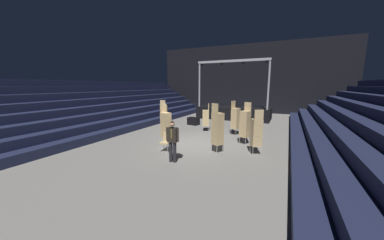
{
  "coord_description": "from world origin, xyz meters",
  "views": [
    {
      "loc": [
        4.73,
        -10.03,
        3.22
      ],
      "look_at": [
        0.19,
        -0.51,
        1.4
      ],
      "focal_mm": 18.89,
      "sensor_mm": 36.0,
      "label": 1
    }
  ],
  "objects_px": {
    "chair_stack_rear_right": "(206,117)",
    "equipment_road_case": "(193,121)",
    "stage_riser": "(234,112)",
    "man_with_tie": "(172,139)",
    "chair_stack_mid_left": "(217,128)",
    "chair_stack_mid_centre": "(166,125)",
    "chair_stack_front_left": "(245,123)",
    "loose_chair_near_man": "(166,141)",
    "chair_stack_mid_right": "(235,118)",
    "chair_stack_front_right": "(256,132)",
    "chair_stack_rear_left": "(164,114)"
  },
  "relations": [
    {
      "from": "man_with_tie",
      "to": "chair_stack_mid_left",
      "type": "height_order",
      "value": "chair_stack_mid_left"
    },
    {
      "from": "chair_stack_rear_left",
      "to": "equipment_road_case",
      "type": "bearing_deg",
      "value": 44.51
    },
    {
      "from": "chair_stack_front_right",
      "to": "chair_stack_rear_right",
      "type": "xyz_separation_m",
      "value": [
        -3.93,
        3.51,
        -0.08
      ]
    },
    {
      "from": "chair_stack_mid_left",
      "to": "equipment_road_case",
      "type": "height_order",
      "value": "chair_stack_mid_left"
    },
    {
      "from": "man_with_tie",
      "to": "chair_stack_front_right",
      "type": "height_order",
      "value": "chair_stack_front_right"
    },
    {
      "from": "man_with_tie",
      "to": "chair_stack_mid_left",
      "type": "relative_size",
      "value": 0.74
    },
    {
      "from": "chair_stack_mid_left",
      "to": "chair_stack_mid_centre",
      "type": "distance_m",
      "value": 2.98
    },
    {
      "from": "chair_stack_rear_left",
      "to": "man_with_tie",
      "type": "bearing_deg",
      "value": -64.49
    },
    {
      "from": "chair_stack_front_left",
      "to": "loose_chair_near_man",
      "type": "height_order",
      "value": "chair_stack_front_left"
    },
    {
      "from": "man_with_tie",
      "to": "chair_stack_front_right",
      "type": "bearing_deg",
      "value": -147.1
    },
    {
      "from": "man_with_tie",
      "to": "chair_stack_front_left",
      "type": "height_order",
      "value": "chair_stack_front_left"
    },
    {
      "from": "loose_chair_near_man",
      "to": "chair_stack_front_left",
      "type": "bearing_deg",
      "value": -144.18
    },
    {
      "from": "chair_stack_front_right",
      "to": "chair_stack_mid_centre",
      "type": "relative_size",
      "value": 0.96
    },
    {
      "from": "chair_stack_front_left",
      "to": "equipment_road_case",
      "type": "height_order",
      "value": "chair_stack_front_left"
    },
    {
      "from": "chair_stack_mid_right",
      "to": "chair_stack_rear_right",
      "type": "xyz_separation_m",
      "value": [
        -2.13,
        0.15,
        -0.13
      ]
    },
    {
      "from": "stage_riser",
      "to": "chair_stack_mid_left",
      "type": "height_order",
      "value": "stage_riser"
    },
    {
      "from": "chair_stack_mid_left",
      "to": "chair_stack_mid_centre",
      "type": "bearing_deg",
      "value": -152.61
    },
    {
      "from": "chair_stack_rear_left",
      "to": "equipment_road_case",
      "type": "height_order",
      "value": "chair_stack_rear_left"
    },
    {
      "from": "chair_stack_mid_centre",
      "to": "equipment_road_case",
      "type": "relative_size",
      "value": 2.47
    },
    {
      "from": "stage_riser",
      "to": "chair_stack_mid_left",
      "type": "bearing_deg",
      "value": -80.35
    },
    {
      "from": "chair_stack_front_left",
      "to": "chair_stack_mid_right",
      "type": "bearing_deg",
      "value": -40.77
    },
    {
      "from": "man_with_tie",
      "to": "loose_chair_near_man",
      "type": "distance_m",
      "value": 1.6
    },
    {
      "from": "man_with_tie",
      "to": "chair_stack_rear_left",
      "type": "height_order",
      "value": "chair_stack_rear_left"
    },
    {
      "from": "chair_stack_mid_right",
      "to": "stage_riser",
      "type": "bearing_deg",
      "value": -146.09
    },
    {
      "from": "chair_stack_mid_left",
      "to": "equipment_road_case",
      "type": "xyz_separation_m",
      "value": [
        -3.98,
        5.81,
        -0.89
      ]
    },
    {
      "from": "chair_stack_front_left",
      "to": "chair_stack_rear_left",
      "type": "relative_size",
      "value": 1.08
    },
    {
      "from": "chair_stack_front_right",
      "to": "equipment_road_case",
      "type": "height_order",
      "value": "chair_stack_front_right"
    },
    {
      "from": "equipment_road_case",
      "to": "loose_chair_near_man",
      "type": "xyz_separation_m",
      "value": [
        1.64,
        -6.7,
        0.23
      ]
    },
    {
      "from": "stage_riser",
      "to": "chair_stack_mid_left",
      "type": "relative_size",
      "value": 2.85
    },
    {
      "from": "stage_riser",
      "to": "man_with_tie",
      "type": "relative_size",
      "value": 3.83
    },
    {
      "from": "chair_stack_front_left",
      "to": "equipment_road_case",
      "type": "bearing_deg",
      "value": -16.19
    },
    {
      "from": "chair_stack_mid_centre",
      "to": "loose_chair_near_man",
      "type": "xyz_separation_m",
      "value": [
        0.63,
        -0.99,
        -0.58
      ]
    },
    {
      "from": "chair_stack_mid_left",
      "to": "equipment_road_case",
      "type": "distance_m",
      "value": 7.1
    },
    {
      "from": "man_with_tie",
      "to": "chair_stack_mid_right",
      "type": "relative_size",
      "value": 0.8
    },
    {
      "from": "chair_stack_rear_right",
      "to": "equipment_road_case",
      "type": "relative_size",
      "value": 2.18
    },
    {
      "from": "chair_stack_mid_left",
      "to": "loose_chair_near_man",
      "type": "relative_size",
      "value": 2.53
    },
    {
      "from": "chair_stack_mid_left",
      "to": "chair_stack_rear_left",
      "type": "xyz_separation_m",
      "value": [
        -5.45,
        3.7,
        -0.13
      ]
    },
    {
      "from": "stage_riser",
      "to": "man_with_tie",
      "type": "bearing_deg",
      "value": -87.78
    },
    {
      "from": "man_with_tie",
      "to": "chair_stack_mid_right",
      "type": "bearing_deg",
      "value": -109.01
    },
    {
      "from": "chair_stack_front_left",
      "to": "chair_stack_mid_centre",
      "type": "bearing_deg",
      "value": 47.95
    },
    {
      "from": "chair_stack_front_right",
      "to": "loose_chair_near_man",
      "type": "relative_size",
      "value": 2.26
    },
    {
      "from": "man_with_tie",
      "to": "chair_stack_mid_right",
      "type": "height_order",
      "value": "chair_stack_mid_right"
    },
    {
      "from": "chair_stack_front_left",
      "to": "stage_riser",
      "type": "bearing_deg",
      "value": -50.82
    },
    {
      "from": "chair_stack_mid_right",
      "to": "man_with_tie",
      "type": "bearing_deg",
      "value": 7.7
    },
    {
      "from": "man_with_tie",
      "to": "chair_stack_mid_left",
      "type": "bearing_deg",
      "value": -130.18
    },
    {
      "from": "man_with_tie",
      "to": "loose_chair_near_man",
      "type": "xyz_separation_m",
      "value": [
        -1.04,
        1.12,
        -0.47
      ]
    },
    {
      "from": "man_with_tie",
      "to": "chair_stack_rear_left",
      "type": "xyz_separation_m",
      "value": [
        -4.16,
        5.71,
        0.06
      ]
    },
    {
      "from": "chair_stack_mid_centre",
      "to": "chair_stack_rear_left",
      "type": "bearing_deg",
      "value": -126.18
    },
    {
      "from": "chair_stack_mid_left",
      "to": "chair_stack_mid_right",
      "type": "relative_size",
      "value": 1.08
    },
    {
      "from": "chair_stack_front_left",
      "to": "chair_stack_mid_left",
      "type": "xyz_separation_m",
      "value": [
        -0.91,
        -2.03,
        0.04
      ]
    }
  ]
}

